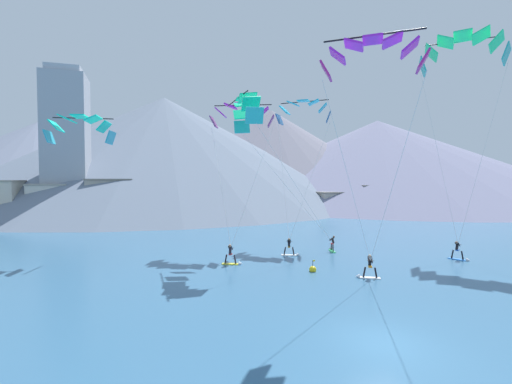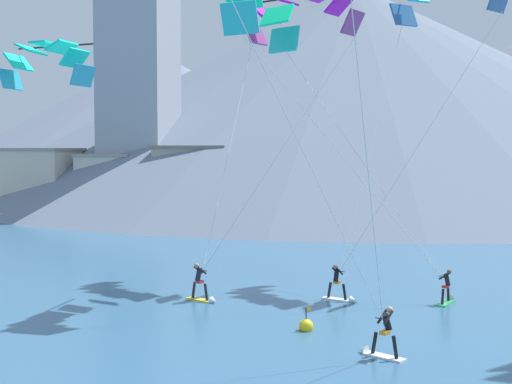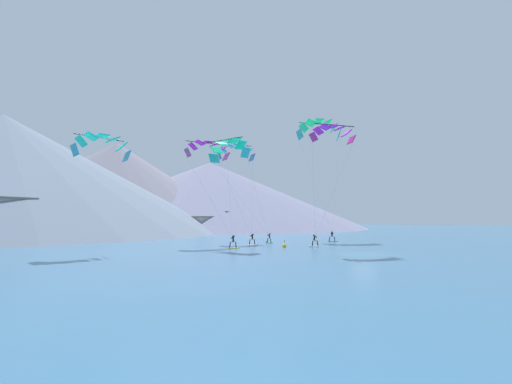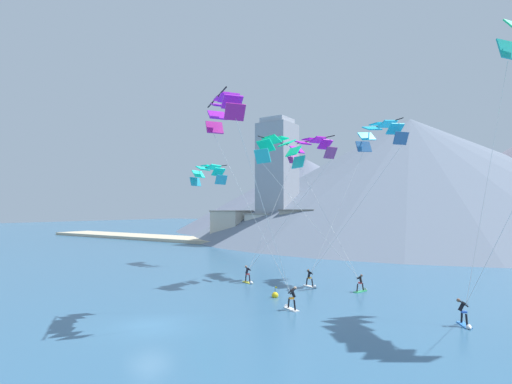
{
  "view_description": "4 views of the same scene",
  "coord_description": "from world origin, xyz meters",
  "px_view_note": "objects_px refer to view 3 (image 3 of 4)",
  "views": [
    {
      "loc": [
        -9.79,
        -12.43,
        7.21
      ],
      "look_at": [
        -0.47,
        17.44,
        6.02
      ],
      "focal_mm": 24.0,
      "sensor_mm": 36.0,
      "label": 1
    },
    {
      "loc": [
        6.95,
        -14.88,
        6.86
      ],
      "look_at": [
        -1.72,
        19.64,
        4.73
      ],
      "focal_mm": 50.0,
      "sensor_mm": 36.0,
      "label": 2
    },
    {
      "loc": [
        -36.28,
        -13.13,
        3.73
      ],
      "look_at": [
        -1.12,
        13.54,
        7.2
      ],
      "focal_mm": 24.0,
      "sensor_mm": 36.0,
      "label": 3
    },
    {
      "loc": [
        19.55,
        -17.49,
        7.41
      ],
      "look_at": [
        -0.31,
        12.49,
        8.91
      ],
      "focal_mm": 28.0,
      "sensor_mm": 36.0,
      "label": 4
    }
  ],
  "objects_px": {
    "parafoil_kite_mid_center": "(208,148)",
    "parafoil_kite_near_lead": "(228,147)",
    "kitesurfer_far_left": "(253,241)",
    "parafoil_kite_near_trail": "(319,128)",
    "parafoil_kite_far_right": "(332,132)",
    "kitesurfer_far_right": "(314,243)",
    "parafoil_kite_far_left": "(236,150)",
    "race_marker_buoy": "(284,246)",
    "kitesurfer_near_trail": "(333,238)",
    "kitesurfer_mid_center": "(234,244)",
    "parafoil_kite_distant_high_outer": "(102,144)",
    "kitesurfer_near_lead": "(268,240)"
  },
  "relations": [
    {
      "from": "kitesurfer_mid_center",
      "to": "parafoil_kite_near_trail",
      "type": "relative_size",
      "value": 0.09
    },
    {
      "from": "kitesurfer_near_trail",
      "to": "parafoil_kite_far_right",
      "type": "bearing_deg",
      "value": -155.05
    },
    {
      "from": "parafoil_kite_near_trail",
      "to": "parafoil_kite_mid_center",
      "type": "xyz_separation_m",
      "value": [
        -22.06,
        7.48,
        -6.66
      ]
    },
    {
      "from": "parafoil_kite_mid_center",
      "to": "race_marker_buoy",
      "type": "height_order",
      "value": "parafoil_kite_mid_center"
    },
    {
      "from": "kitesurfer_mid_center",
      "to": "parafoil_kite_near_lead",
      "type": "relative_size",
      "value": 0.13
    },
    {
      "from": "kitesurfer_near_lead",
      "to": "parafoil_kite_far_left",
      "type": "bearing_deg",
      "value": 90.92
    },
    {
      "from": "parafoil_kite_far_left",
      "to": "parafoil_kite_far_right",
      "type": "xyz_separation_m",
      "value": [
        -5.09,
        -19.94,
        -1.0
      ]
    },
    {
      "from": "kitesurfer_near_trail",
      "to": "kitesurfer_far_left",
      "type": "bearing_deg",
      "value": 155.76
    },
    {
      "from": "parafoil_kite_mid_center",
      "to": "parafoil_kite_far_right",
      "type": "bearing_deg",
      "value": -82.41
    },
    {
      "from": "kitesurfer_mid_center",
      "to": "parafoil_kite_near_trail",
      "type": "xyz_separation_m",
      "value": [
        25.06,
        0.56,
        20.48
      ]
    },
    {
      "from": "kitesurfer_mid_center",
      "to": "race_marker_buoy",
      "type": "bearing_deg",
      "value": -36.14
    },
    {
      "from": "kitesurfer_near_trail",
      "to": "race_marker_buoy",
      "type": "relative_size",
      "value": 1.74
    },
    {
      "from": "kitesurfer_mid_center",
      "to": "parafoil_kite_near_trail",
      "type": "distance_m",
      "value": 32.37
    },
    {
      "from": "kitesurfer_far_right",
      "to": "parafoil_kite_far_right",
      "type": "relative_size",
      "value": 0.13
    },
    {
      "from": "parafoil_kite_mid_center",
      "to": "kitesurfer_far_right",
      "type": "bearing_deg",
      "value": -69.82
    },
    {
      "from": "parafoil_kite_near_trail",
      "to": "parafoil_kite_distant_high_outer",
      "type": "xyz_separation_m",
      "value": [
        -38.02,
        8.47,
        -8.69
      ]
    },
    {
      "from": "kitesurfer_near_lead",
      "to": "kitesurfer_far_right",
      "type": "height_order",
      "value": "kitesurfer_far_right"
    },
    {
      "from": "kitesurfer_near_lead",
      "to": "parafoil_kite_near_trail",
      "type": "height_order",
      "value": "parafoil_kite_near_trail"
    },
    {
      "from": "parafoil_kite_distant_high_outer",
      "to": "kitesurfer_near_lead",
      "type": "bearing_deg",
      "value": -15.84
    },
    {
      "from": "parafoil_kite_distant_high_outer",
      "to": "kitesurfer_far_left",
      "type": "bearing_deg",
      "value": -21.28
    },
    {
      "from": "kitesurfer_near_trail",
      "to": "kitesurfer_far_right",
      "type": "relative_size",
      "value": 1.01
    },
    {
      "from": "kitesurfer_mid_center",
      "to": "parafoil_kite_near_lead",
      "type": "bearing_deg",
      "value": 55.73
    },
    {
      "from": "kitesurfer_near_lead",
      "to": "race_marker_buoy",
      "type": "xyz_separation_m",
      "value": [
        -5.29,
        -6.29,
        -0.29
      ]
    },
    {
      "from": "kitesurfer_far_left",
      "to": "parafoil_kite_near_trail",
      "type": "relative_size",
      "value": 0.08
    },
    {
      "from": "kitesurfer_near_lead",
      "to": "kitesurfer_far_right",
      "type": "bearing_deg",
      "value": -104.32
    },
    {
      "from": "parafoil_kite_far_left",
      "to": "kitesurfer_far_right",
      "type": "bearing_deg",
      "value": -98.02
    },
    {
      "from": "kitesurfer_near_lead",
      "to": "parafoil_kite_distant_high_outer",
      "type": "relative_size",
      "value": 0.28
    },
    {
      "from": "parafoil_kite_mid_center",
      "to": "parafoil_kite_far_left",
      "type": "bearing_deg",
      "value": 6.37
    },
    {
      "from": "kitesurfer_near_trail",
      "to": "kitesurfer_near_lead",
      "type": "bearing_deg",
      "value": 142.6
    },
    {
      "from": "kitesurfer_far_right",
      "to": "parafoil_kite_mid_center",
      "type": "distance_m",
      "value": 20.97
    },
    {
      "from": "kitesurfer_far_left",
      "to": "parafoil_kite_far_right",
      "type": "bearing_deg",
      "value": -92.31
    },
    {
      "from": "kitesurfer_mid_center",
      "to": "kitesurfer_near_lead",
      "type": "bearing_deg",
      "value": 12.11
    },
    {
      "from": "kitesurfer_far_left",
      "to": "kitesurfer_far_right",
      "type": "xyz_separation_m",
      "value": [
        2.38,
        -8.36,
        0.03
      ]
    },
    {
      "from": "kitesurfer_far_right",
      "to": "parafoil_kite_far_right",
      "type": "bearing_deg",
      "value": -123.83
    },
    {
      "from": "kitesurfer_far_right",
      "to": "parafoil_kite_far_right",
      "type": "distance_m",
      "value": 14.77
    },
    {
      "from": "kitesurfer_near_lead",
      "to": "parafoil_kite_near_trail",
      "type": "bearing_deg",
      "value": -6.95
    },
    {
      "from": "kitesurfer_far_right",
      "to": "race_marker_buoy",
      "type": "distance_m",
      "value": 4.08
    },
    {
      "from": "kitesurfer_mid_center",
      "to": "race_marker_buoy",
      "type": "distance_m",
      "value": 6.77
    },
    {
      "from": "kitesurfer_far_left",
      "to": "parafoil_kite_far_left",
      "type": "relative_size",
      "value": 0.12
    },
    {
      "from": "race_marker_buoy",
      "to": "parafoil_kite_near_lead",
      "type": "bearing_deg",
      "value": 116.56
    },
    {
      "from": "parafoil_kite_far_left",
      "to": "parafoil_kite_far_right",
      "type": "bearing_deg",
      "value": -104.32
    },
    {
      "from": "kitesurfer_far_right",
      "to": "kitesurfer_near_trail",
      "type": "bearing_deg",
      "value": 11.35
    },
    {
      "from": "parafoil_kite_mid_center",
      "to": "parafoil_kite_near_lead",
      "type": "bearing_deg",
      "value": -101.08
    },
    {
      "from": "race_marker_buoy",
      "to": "kitesurfer_near_lead",
      "type": "bearing_deg",
      "value": 49.95
    },
    {
      "from": "kitesurfer_near_trail",
      "to": "kitesurfer_far_left",
      "type": "height_order",
      "value": "kitesurfer_near_trail"
    },
    {
      "from": "kitesurfer_near_trail",
      "to": "parafoil_kite_far_right",
      "type": "xyz_separation_m",
      "value": [
        -14.09,
        -6.56,
        13.81
      ]
    },
    {
      "from": "kitesurfer_near_lead",
      "to": "parafoil_kite_distant_high_outer",
      "type": "distance_m",
      "value": 27.37
    },
    {
      "from": "kitesurfer_mid_center",
      "to": "parafoil_kite_near_lead",
      "type": "distance_m",
      "value": 13.58
    },
    {
      "from": "kitesurfer_near_lead",
      "to": "parafoil_kite_near_trail",
      "type": "distance_m",
      "value": 25.15
    },
    {
      "from": "parafoil_kite_near_lead",
      "to": "parafoil_kite_mid_center",
      "type": "xyz_separation_m",
      "value": [
        1.0,
        5.11,
        0.72
      ]
    }
  ]
}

